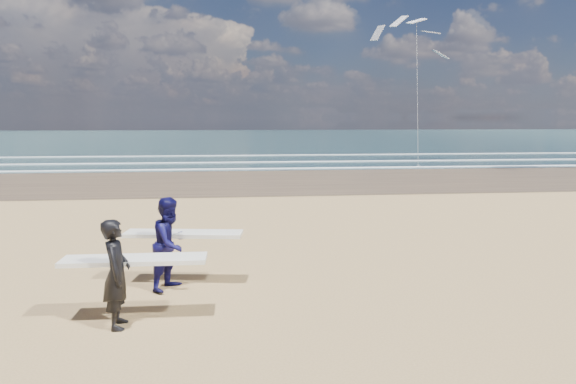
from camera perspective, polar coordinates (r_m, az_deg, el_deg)
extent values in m
cube|color=#1B363B|center=(82.30, 7.18, 6.04)|extent=(220.00, 100.00, 0.02)
cube|color=white|center=(36.35, 25.43, 2.64)|extent=(220.00, 0.50, 0.05)
cube|color=white|center=(40.41, 21.95, 3.33)|extent=(220.00, 0.50, 0.05)
cube|color=white|center=(46.23, 18.16, 4.06)|extent=(220.00, 0.50, 0.05)
imported|color=black|center=(8.08, -18.52, -8.60)|extent=(0.44, 0.63, 1.64)
cube|color=white|center=(8.34, -16.69, -7.22)|extent=(2.21, 0.56, 0.07)
imported|color=#0C0A3C|center=(9.59, -12.91, -5.58)|extent=(0.96, 1.03, 1.69)
cube|color=white|center=(9.89, -11.54, -4.56)|extent=(2.25, 0.83, 0.07)
cube|color=slate|center=(34.03, 14.26, 2.85)|extent=(0.12, 0.12, 0.10)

